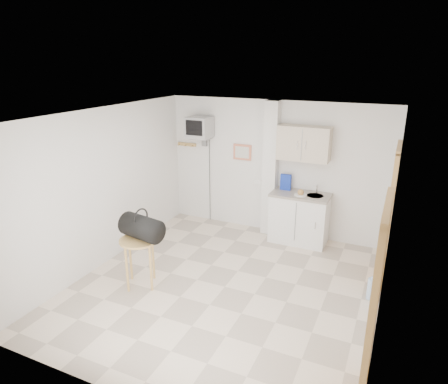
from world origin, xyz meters
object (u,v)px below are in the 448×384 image
at_px(crt_television, 199,128).
at_px(duffel_bag, 142,227).
at_px(round_table, 139,247).
at_px(water_bottle, 371,289).

bearing_deg(crt_television, duffel_bag, -82.20).
xyz_separation_m(crt_television, round_table, (0.30, -2.47, -1.32)).
relative_size(duffel_bag, water_bottle, 1.97).
xyz_separation_m(round_table, water_bottle, (3.13, 1.02, -0.46)).
relative_size(crt_television, duffel_bag, 3.18).
height_order(duffel_bag, water_bottle, duffel_bag).
height_order(crt_television, round_table, crt_television).
xyz_separation_m(crt_television, duffel_bag, (0.33, -2.43, -1.03)).
xyz_separation_m(crt_television, water_bottle, (3.42, -1.45, -1.78)).
bearing_deg(crt_television, round_table, -83.16).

